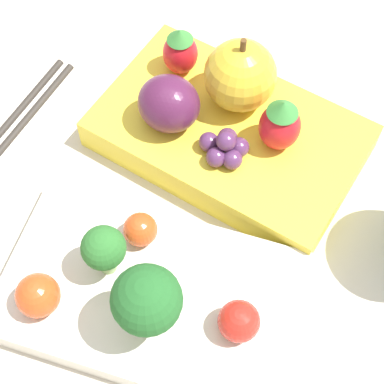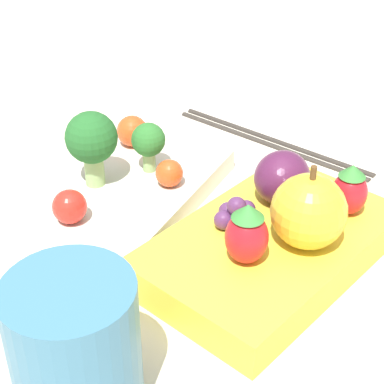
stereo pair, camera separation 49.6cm
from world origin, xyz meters
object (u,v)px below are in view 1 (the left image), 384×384
at_px(bento_box_fruit, 229,136).
at_px(broccoli_floret_0, 147,301).
at_px(apple, 236,74).
at_px(strawberry_1, 280,124).
at_px(strawberry_0, 180,51).
at_px(bento_box_savoury, 150,296).
at_px(cherry_tomato_1, 239,321).
at_px(broccoli_floret_1, 104,249).
at_px(cherry_tomato_0, 38,295).
at_px(grape_cluster, 226,148).
at_px(cherry_tomato_2, 140,230).
at_px(plum, 169,104).

distance_m(bento_box_fruit, broccoli_floret_0, 0.16).
distance_m(apple, strawberry_1, 0.05).
bearing_deg(strawberry_0, apple, 172.36).
height_order(bento_box_savoury, cherry_tomato_1, cherry_tomato_1).
bearing_deg(broccoli_floret_1, cherry_tomato_0, 58.85).
bearing_deg(cherry_tomato_1, grape_cluster, -60.64).
bearing_deg(apple, cherry_tomato_0, 78.66).
relative_size(cherry_tomato_0, grape_cluster, 0.86).
height_order(cherry_tomato_0, strawberry_1, strawberry_1).
distance_m(cherry_tomato_0, cherry_tomato_2, 0.08).
xyz_separation_m(cherry_tomato_0, apple, (-0.04, -0.20, 0.02)).
bearing_deg(grape_cluster, strawberry_0, -40.83).
distance_m(bento_box_fruit, cherry_tomato_0, 0.18).
bearing_deg(grape_cluster, broccoli_floret_1, 73.87).
height_order(broccoli_floret_1, apple, apple).
bearing_deg(bento_box_savoury, cherry_tomato_1, -177.01).
relative_size(cherry_tomato_1, cherry_tomato_2, 1.15).
height_order(cherry_tomato_2, grape_cluster, grape_cluster).
relative_size(apple, strawberry_1, 1.38).
distance_m(broccoli_floret_0, cherry_tomato_2, 0.07).
distance_m(broccoli_floret_1, grape_cluster, 0.11).
relative_size(bento_box_savoury, bento_box_fruit, 1.03).
bearing_deg(strawberry_0, bento_box_fruit, 151.35).
relative_size(bento_box_savoury, cherry_tomato_0, 7.36).
distance_m(cherry_tomato_1, apple, 0.17).
bearing_deg(cherry_tomato_0, strawberry_1, -115.52).
distance_m(bento_box_fruit, cherry_tomato_2, 0.11).
relative_size(broccoli_floret_0, apple, 1.03).
bearing_deg(cherry_tomato_2, strawberry_0, -73.04).
relative_size(broccoli_floret_1, apple, 0.70).
bearing_deg(broccoli_floret_1, broccoli_floret_0, 153.64).
xyz_separation_m(cherry_tomato_1, grape_cluster, (0.06, -0.11, 0.00)).
bearing_deg(plum, cherry_tomato_1, 133.32).
relative_size(cherry_tomato_2, strawberry_1, 0.51).
xyz_separation_m(broccoli_floret_0, plum, (0.06, -0.14, -0.01)).
bearing_deg(broccoli_floret_0, strawberry_0, -67.71).
distance_m(bento_box_savoury, strawberry_1, 0.14).
xyz_separation_m(bento_box_savoury, grape_cluster, (-0.00, -0.11, 0.03)).
xyz_separation_m(broccoli_floret_1, strawberry_1, (-0.06, -0.13, 0.00)).
relative_size(bento_box_savoury, strawberry_1, 4.58).
xyz_separation_m(broccoli_floret_0, strawberry_0, (0.08, -0.18, -0.01)).
xyz_separation_m(plum, grape_cluster, (-0.05, 0.01, -0.01)).
height_order(bento_box_fruit, cherry_tomato_2, cherry_tomato_2).
xyz_separation_m(bento_box_savoury, cherry_tomato_1, (-0.06, -0.00, 0.02)).
relative_size(bento_box_fruit, strawberry_0, 4.93).
height_order(strawberry_0, plum, same).
bearing_deg(cherry_tomato_0, bento_box_savoury, -145.28).
height_order(bento_box_fruit, plum, plum).
bearing_deg(bento_box_fruit, cherry_tomato_2, 81.84).
height_order(bento_box_fruit, strawberry_0, strawberry_0).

